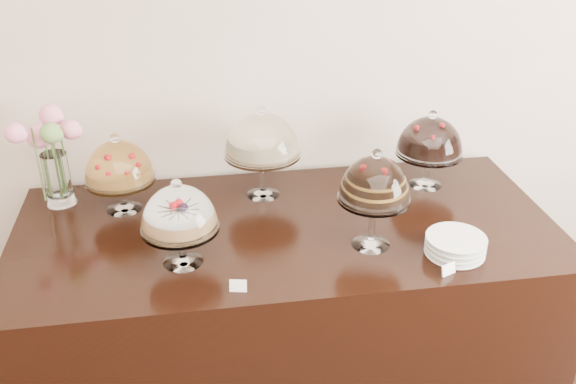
{
  "coord_description": "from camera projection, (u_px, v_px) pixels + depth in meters",
  "views": [
    {
      "loc": [
        -0.66,
        0.23,
        2.25
      ],
      "look_at": [
        -0.31,
        2.4,
        1.08
      ],
      "focal_mm": 40.0,
      "sensor_mm": 36.0,
      "label": 1
    }
  ],
  "objects": [
    {
      "name": "cake_stand_sugar_sponge",
      "position": [
        179.0,
        213.0,
        2.29
      ],
      "size": [
        0.29,
        0.29,
        0.34
      ],
      "color": "white",
      "rests_on": "display_counter"
    },
    {
      "name": "cake_stand_dark_choco",
      "position": [
        430.0,
        139.0,
        2.83
      ],
      "size": [
        0.3,
        0.3,
        0.36
      ],
      "color": "white",
      "rests_on": "display_counter"
    },
    {
      "name": "plate_stack",
      "position": [
        455.0,
        246.0,
        2.41
      ],
      "size": [
        0.22,
        0.22,
        0.07
      ],
      "color": "silver",
      "rests_on": "display_counter"
    },
    {
      "name": "cake_stand_choco_layer",
      "position": [
        375.0,
        183.0,
        2.36
      ],
      "size": [
        0.27,
        0.27,
        0.41
      ],
      "color": "white",
      "rests_on": "display_counter"
    },
    {
      "name": "flower_vase",
      "position": [
        51.0,
        151.0,
        2.67
      ],
      "size": [
        0.28,
        0.24,
        0.43
      ],
      "color": "white",
      "rests_on": "display_counter"
    },
    {
      "name": "cake_stand_cheesecake",
      "position": [
        262.0,
        139.0,
        2.73
      ],
      "size": [
        0.33,
        0.33,
        0.41
      ],
      "color": "white",
      "rests_on": "display_counter"
    },
    {
      "name": "price_card_right",
      "position": [
        448.0,
        269.0,
        2.3
      ],
      "size": [
        0.06,
        0.04,
        0.04
      ],
      "primitive_type": "cube",
      "rotation": [
        -0.21,
        0.0,
        0.39
      ],
      "color": "white",
      "rests_on": "display_counter"
    },
    {
      "name": "cake_stand_fruit_tart",
      "position": [
        119.0,
        165.0,
        2.64
      ],
      "size": [
        0.29,
        0.29,
        0.35
      ],
      "color": "white",
      "rests_on": "display_counter"
    },
    {
      "name": "wall_back",
      "position": [
        336.0,
        41.0,
        2.86
      ],
      "size": [
        5.0,
        0.04,
        3.0
      ],
      "primitive_type": "cube",
      "color": "beige",
      "rests_on": "ground"
    },
    {
      "name": "price_card_left",
      "position": [
        238.0,
        286.0,
        2.22
      ],
      "size": [
        0.06,
        0.03,
        0.04
      ],
      "primitive_type": "cube",
      "rotation": [
        -0.21,
        0.0,
        -0.2
      ],
      "color": "white",
      "rests_on": "display_counter"
    },
    {
      "name": "display_counter",
      "position": [
        286.0,
        312.0,
        2.83
      ],
      "size": [
        2.2,
        1.0,
        0.9
      ],
      "primitive_type": "cube",
      "color": "black",
      "rests_on": "ground"
    }
  ]
}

